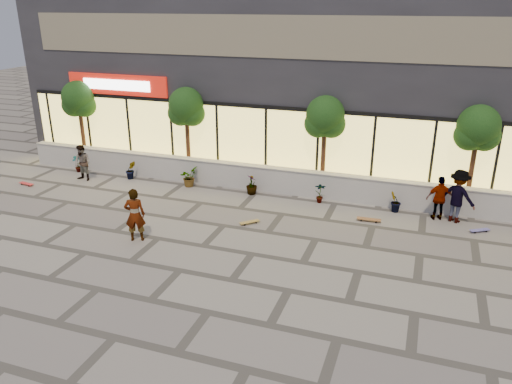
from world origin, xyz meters
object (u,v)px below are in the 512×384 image
(tree_midwest, at_px, (186,109))
(skater_right_near, at_px, (440,198))
(tree_east, at_px, (478,131))
(skateboard_center, at_px, (250,222))
(skateboard_right_near, at_px, (369,219))
(skateboard_right_far, at_px, (480,230))
(skateboard_left, at_px, (26,184))
(skater_left, at_px, (83,163))
(tree_mideast, at_px, (325,119))
(skater_right_far, at_px, (458,196))
(tree_west, at_px, (79,101))
(skater_center, at_px, (135,215))

(tree_midwest, xyz_separation_m, skater_right_near, (10.50, -1.40, -2.18))
(tree_east, bearing_deg, skater_right_near, -125.54)
(skateboard_center, xyz_separation_m, skateboard_right_near, (3.91, 1.58, 0.01))
(tree_east, distance_m, skateboard_right_far, 3.58)
(skateboard_left, bearing_deg, skater_left, 44.34)
(tree_mideast, relative_size, skater_left, 2.50)
(tree_mideast, distance_m, skateboard_left, 12.76)
(skateboard_left, bearing_deg, skateboard_right_far, 13.88)
(tree_east, distance_m, skater_right_far, 2.50)
(tree_west, distance_m, skateboard_right_near, 14.23)
(tree_mideast, relative_size, skateboard_right_near, 4.62)
(skater_left, bearing_deg, tree_mideast, 19.37)
(skater_center, bearing_deg, skater_right_far, -177.02)
(skater_center, bearing_deg, skater_right_near, -175.58)
(tree_mideast, bearing_deg, skateboard_left, -163.92)
(skateboard_right_near, distance_m, skateboard_right_far, 3.66)
(skater_left, xyz_separation_m, skateboard_right_near, (12.24, -0.32, -0.70))
(skater_left, xyz_separation_m, skateboard_left, (-1.93, -1.34, -0.71))
(skater_right_near, distance_m, skateboard_left, 16.58)
(tree_west, relative_size, tree_mideast, 1.00)
(tree_west, bearing_deg, skater_right_near, -5.00)
(tree_mideast, bearing_deg, tree_midwest, 180.00)
(skateboard_right_far, bearing_deg, tree_east, 68.40)
(tree_midwest, xyz_separation_m, skater_center, (1.27, -6.39, -2.09))
(skater_right_far, distance_m, skateboard_left, 17.17)
(tree_midwest, height_order, tree_mideast, same)
(skater_center, relative_size, skater_left, 1.14)
(tree_midwest, height_order, skateboard_left, tree_midwest)
(skater_right_near, bearing_deg, tree_east, -143.06)
(skater_left, relative_size, skateboard_center, 2.42)
(tree_mideast, height_order, skateboard_center, tree_mideast)
(skater_center, bearing_deg, skater_left, -63.01)
(tree_mideast, height_order, tree_east, same)
(skater_center, bearing_deg, skateboard_left, -46.17)
(skater_center, bearing_deg, tree_east, -171.98)
(skater_center, bearing_deg, skateboard_center, -165.82)
(tree_east, relative_size, skater_left, 2.50)
(skater_right_near, distance_m, skateboard_center, 6.75)
(skateboard_left, bearing_deg, tree_east, 20.59)
(tree_midwest, bearing_deg, skateboard_right_near, -16.35)
(skater_right_near, distance_m, skateboard_right_far, 1.69)
(skater_right_far, xyz_separation_m, skateboard_right_near, (-2.86, -1.01, -0.87))
(skateboard_left, bearing_deg, skateboard_right_near, 13.58)
(tree_midwest, height_order, skater_left, tree_midwest)
(tree_mideast, height_order, skateboard_left, tree_mideast)
(skater_right_far, bearing_deg, tree_midwest, 19.04)
(skater_right_far, bearing_deg, tree_east, -80.43)
(tree_west, xyz_separation_m, tree_mideast, (11.50, 0.00, 0.00))
(tree_midwest, distance_m, skater_right_near, 10.82)
(skateboard_center, bearing_deg, tree_east, -16.00)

